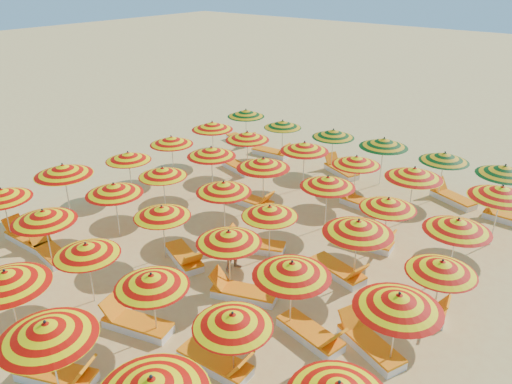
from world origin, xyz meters
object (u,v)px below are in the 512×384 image
Objects in this scene: umbrella_41 at (505,170)px; lounger_26 at (509,218)px; lounger_15 at (255,245)px; umbrella_19 at (163,172)px; umbrella_23 at (442,267)px; umbrella_39 at (384,143)px; lounger_13 at (311,334)px; umbrella_13 at (114,189)px; umbrella_20 at (224,187)px; umbrella_28 at (388,203)px; umbrella_24 at (171,140)px; lounger_3 at (58,375)px; umbrella_32 at (305,147)px; umbrella_34 at (414,173)px; umbrella_18 at (128,156)px; lounger_23 at (271,152)px; umbrella_33 at (356,161)px; lounger_14 at (369,344)px; umbrella_26 at (263,163)px; umbrella_9 at (152,281)px; lounger_2 at (42,343)px; lounger_7 at (49,252)px; umbrella_38 at (333,133)px; umbrella_14 at (162,212)px; lounger_24 at (341,170)px; lounger_9 at (216,362)px; beachgoer_b at (236,249)px; umbrella_12 at (63,170)px; umbrella_8 at (86,249)px; lounger_16 at (339,271)px; lounger_18 at (252,201)px; lounger_6 at (27,238)px; lounger_12 at (242,292)px; umbrella_15 at (229,237)px; umbrella_37 at (283,124)px; lounger_11 at (184,257)px; umbrella_35 at (502,192)px; umbrella_6 at (2,194)px; lounger_20 at (239,167)px; lounger_17 at (412,309)px; lounger_8 at (136,324)px; umbrella_10 at (233,320)px; umbrella_21 at (270,211)px; lounger_22 at (241,140)px; lounger_19 at (366,242)px; lounger_21 at (363,203)px; umbrella_17 at (399,302)px; umbrella_30 at (212,126)px.

lounger_26 is (0.50, -0.20, -1.55)m from umbrella_41.
umbrella_41 is 1.33× the size of lounger_15.
umbrella_23 is (9.51, 0.14, 0.01)m from umbrella_19.
umbrella_39 is (4.75, 6.99, 0.20)m from umbrella_19.
umbrella_13 is at bearing -170.67° from lounger_13.
umbrella_20 is 1.04× the size of umbrella_28.
lounger_3 is (6.22, -8.99, -1.46)m from umbrella_24.
umbrella_32 is 4.31m from umbrella_34.
umbrella_18 is 7.02m from lounger_23.
lounger_14 is (4.06, -6.68, -1.46)m from umbrella_33.
umbrella_33 is at bearing 48.79° from umbrella_26.
umbrella_41 is (4.41, 11.50, 0.12)m from umbrella_9.
lounger_7 is (-3.48, 2.25, 0.00)m from lounger_2.
umbrella_38 reaches higher than lounger_14.
lounger_24 is at bearing 85.22° from umbrella_14.
lounger_9 is (1.76, 0.15, -1.43)m from umbrella_9.
umbrella_28 reaches higher than lounger_15.
beachgoer_b is (2.03, 0.87, -0.87)m from umbrella_14.
umbrella_32 is 5.19m from lounger_15.
umbrella_12 is at bearing 84.05° from lounger_24.
lounger_16 is at bearing 48.86° from umbrella_8.
umbrella_33 is 4.01m from lounger_18.
lounger_3 is 1.02× the size of lounger_7.
lounger_6 and lounger_12 have the same top height.
umbrella_23 is 1.17× the size of umbrella_28.
umbrella_15 is 5.36m from lounger_18.
umbrella_37 reaches higher than lounger_9.
lounger_7 is at bearing -123.82° from lounger_11.
umbrella_6 is at bearing -142.12° from umbrella_35.
lounger_20 is at bearing -155.57° from umbrella_39.
umbrella_18 is 1.18× the size of lounger_17.
umbrella_23 is 11.81m from umbrella_24.
umbrella_35 is at bearing 19.36° from umbrella_26.
umbrella_9 is at bearing 55.64° from lounger_12.
umbrella_19 is at bearing -47.92° from umbrella_24.
umbrella_26 is 7.09m from lounger_13.
lounger_8 is 1.00× the size of lounger_24.
lounger_7 is 0.98× the size of lounger_11.
umbrella_21 is (-2.33, 4.27, -0.00)m from umbrella_10.
lounger_11 is at bearing -102.32° from umbrella_39.
lounger_19 is at bearing -13.68° from lounger_22.
umbrella_23 is 6.44m from lounger_21.
umbrella_12 is at bearing -148.75° from lounger_16.
umbrella_28 is 4.77m from lounger_14.
umbrella_38 reaches higher than lounger_24.
lounger_15 is (-0.66, 4.49, -1.43)m from umbrella_9.
lounger_3 is 1.00× the size of lounger_17.
lounger_16 is (-0.23, 4.74, -1.39)m from umbrella_10.
umbrella_39 is (-2.32, 4.51, 0.17)m from umbrella_28.
umbrella_17 is 13.22m from umbrella_30.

